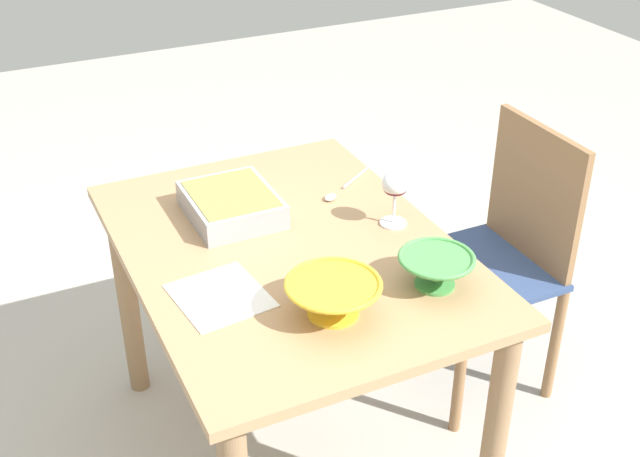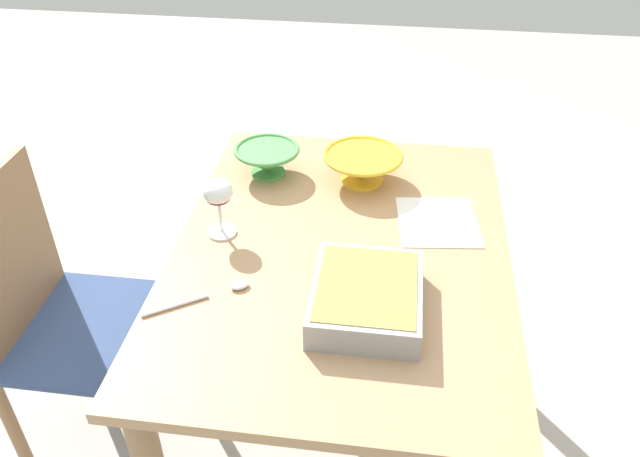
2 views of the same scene
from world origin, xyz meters
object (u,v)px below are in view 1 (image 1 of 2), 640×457
(dining_table, at_px, (289,287))
(small_bowl, at_px, (436,269))
(napkin, at_px, (220,296))
(mixing_bowl, at_px, (333,296))
(casserole_dish, at_px, (231,203))
(serving_spoon, at_px, (339,190))
(chair, at_px, (502,249))
(wine_glass, at_px, (395,188))

(dining_table, height_order, small_bowl, small_bowl)
(dining_table, relative_size, napkin, 5.01)
(mixing_bowl, bearing_deg, casserole_dish, 5.56)
(small_bowl, height_order, serving_spoon, small_bowl)
(dining_table, height_order, serving_spoon, serving_spoon)
(napkin, bearing_deg, mixing_bowl, -130.01)
(casserole_dish, bearing_deg, napkin, 155.63)
(small_bowl, distance_m, napkin, 0.53)
(chair, height_order, casserole_dish, chair)
(chair, bearing_deg, small_bowl, 126.77)
(small_bowl, bearing_deg, mixing_bowl, 89.54)
(wine_glass, bearing_deg, casserole_dish, 58.71)
(mixing_bowl, xyz_separation_m, napkin, (0.18, 0.21, -0.05))
(dining_table, distance_m, serving_spoon, 0.36)
(wine_glass, height_order, mixing_bowl, wine_glass)
(dining_table, height_order, wine_glass, wine_glass)
(dining_table, distance_m, chair, 0.79)
(wine_glass, height_order, serving_spoon, wine_glass)
(wine_glass, distance_m, serving_spoon, 0.26)
(dining_table, height_order, napkin, napkin)
(small_bowl, relative_size, serving_spoon, 0.87)
(dining_table, bearing_deg, serving_spoon, -50.55)
(dining_table, distance_m, napkin, 0.31)
(chair, distance_m, wine_glass, 0.60)
(casserole_dish, xyz_separation_m, mixing_bowl, (-0.54, -0.05, 0.01))
(casserole_dish, bearing_deg, small_bowl, -148.63)
(mixing_bowl, bearing_deg, serving_spoon, -28.01)
(wine_glass, distance_m, small_bowl, 0.32)
(casserole_dish, xyz_separation_m, serving_spoon, (-0.01, -0.34, -0.03))
(casserole_dish, bearing_deg, dining_table, -160.06)
(wine_glass, xyz_separation_m, napkin, (-0.12, 0.55, -0.11))
(dining_table, height_order, chair, chair)
(chair, distance_m, casserole_dish, 0.92)
(dining_table, xyz_separation_m, napkin, (-0.14, 0.24, 0.13))
(casserole_dish, height_order, small_bowl, small_bowl)
(dining_table, height_order, mixing_bowl, mixing_bowl)
(casserole_dish, height_order, mixing_bowl, mixing_bowl)
(dining_table, xyz_separation_m, casserole_dish, (0.22, 0.08, 0.17))
(dining_table, height_order, casserole_dish, casserole_dish)
(mixing_bowl, relative_size, serving_spoon, 1.04)
(chair, height_order, mixing_bowl, chair)
(serving_spoon, distance_m, napkin, 0.61)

